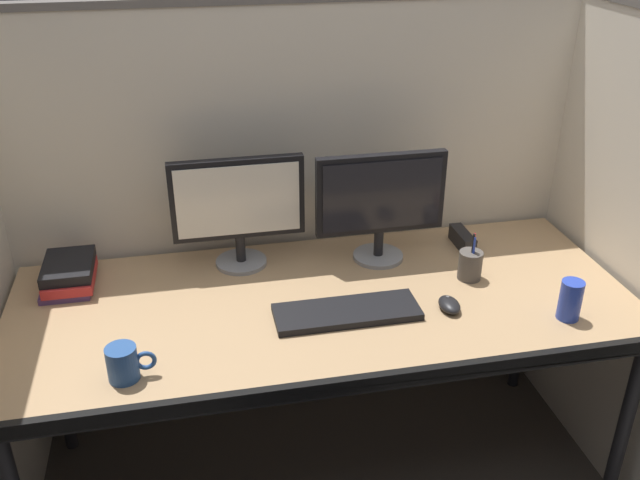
{
  "coord_description": "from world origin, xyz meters",
  "views": [
    {
      "loc": [
        -0.38,
        -1.46,
        1.87
      ],
      "look_at": [
        0.0,
        0.35,
        0.92
      ],
      "focal_mm": 38.78,
      "sensor_mm": 36.0,
      "label": 1
    }
  ],
  "objects_px": {
    "desk": "(324,315)",
    "monitor_left": "(238,205)",
    "monitor_right": "(381,200)",
    "coffee_mug": "(124,363)",
    "computer_mouse": "(449,305)",
    "pen_cup": "(470,265)",
    "red_stapler": "(462,239)",
    "keyboard_main": "(347,312)",
    "book_stack": "(69,274)",
    "soda_can": "(570,300)"
  },
  "relations": [
    {
      "from": "pen_cup",
      "to": "book_stack",
      "type": "relative_size",
      "value": 0.73
    },
    {
      "from": "desk",
      "to": "monitor_left",
      "type": "xyz_separation_m",
      "value": [
        -0.22,
        0.29,
        0.27
      ]
    },
    {
      "from": "computer_mouse",
      "to": "pen_cup",
      "type": "bearing_deg",
      "value": 51.25
    },
    {
      "from": "monitor_left",
      "to": "monitor_right",
      "type": "distance_m",
      "value": 0.46
    },
    {
      "from": "desk",
      "to": "computer_mouse",
      "type": "bearing_deg",
      "value": -18.56
    },
    {
      "from": "red_stapler",
      "to": "book_stack",
      "type": "relative_size",
      "value": 0.68
    },
    {
      "from": "monitor_right",
      "to": "red_stapler",
      "type": "bearing_deg",
      "value": 4.33
    },
    {
      "from": "desk",
      "to": "pen_cup",
      "type": "distance_m",
      "value": 0.5
    },
    {
      "from": "pen_cup",
      "to": "soda_can",
      "type": "bearing_deg",
      "value": -55.02
    },
    {
      "from": "soda_can",
      "to": "desk",
      "type": "bearing_deg",
      "value": 161.21
    },
    {
      "from": "monitor_right",
      "to": "coffee_mug",
      "type": "distance_m",
      "value": 0.97
    },
    {
      "from": "pen_cup",
      "to": "red_stapler",
      "type": "relative_size",
      "value": 1.07
    },
    {
      "from": "book_stack",
      "to": "coffee_mug",
      "type": "height_order",
      "value": "coffee_mug"
    },
    {
      "from": "coffee_mug",
      "to": "book_stack",
      "type": "bearing_deg",
      "value": 110.47
    },
    {
      "from": "monitor_right",
      "to": "soda_can",
      "type": "height_order",
      "value": "monitor_right"
    },
    {
      "from": "desk",
      "to": "book_stack",
      "type": "xyz_separation_m",
      "value": [
        -0.77,
        0.25,
        0.09
      ]
    },
    {
      "from": "keyboard_main",
      "to": "soda_can",
      "type": "bearing_deg",
      "value": -12.86
    },
    {
      "from": "desk",
      "to": "coffee_mug",
      "type": "distance_m",
      "value": 0.64
    },
    {
      "from": "pen_cup",
      "to": "monitor_left",
      "type": "bearing_deg",
      "value": 161.15
    },
    {
      "from": "desk",
      "to": "monitor_left",
      "type": "relative_size",
      "value": 4.42
    },
    {
      "from": "computer_mouse",
      "to": "book_stack",
      "type": "xyz_separation_m",
      "value": [
        -1.12,
        0.37,
        0.03
      ]
    },
    {
      "from": "computer_mouse",
      "to": "soda_can",
      "type": "xyz_separation_m",
      "value": [
        0.32,
        -0.11,
        0.04
      ]
    },
    {
      "from": "monitor_right",
      "to": "desk",
      "type": "bearing_deg",
      "value": -135.62
    },
    {
      "from": "computer_mouse",
      "to": "coffee_mug",
      "type": "distance_m",
      "value": 0.94
    },
    {
      "from": "computer_mouse",
      "to": "coffee_mug",
      "type": "bearing_deg",
      "value": -171.67
    },
    {
      "from": "red_stapler",
      "to": "book_stack",
      "type": "distance_m",
      "value": 1.32
    },
    {
      "from": "book_stack",
      "to": "coffee_mug",
      "type": "distance_m",
      "value": 0.55
    },
    {
      "from": "keyboard_main",
      "to": "book_stack",
      "type": "distance_m",
      "value": 0.89
    },
    {
      "from": "monitor_left",
      "to": "keyboard_main",
      "type": "relative_size",
      "value": 1.0
    },
    {
      "from": "keyboard_main",
      "to": "red_stapler",
      "type": "height_order",
      "value": "red_stapler"
    },
    {
      "from": "coffee_mug",
      "to": "monitor_right",
      "type": "bearing_deg",
      "value": 30.97
    },
    {
      "from": "keyboard_main",
      "to": "computer_mouse",
      "type": "relative_size",
      "value": 4.48
    },
    {
      "from": "computer_mouse",
      "to": "pen_cup",
      "type": "xyz_separation_m",
      "value": [
        0.13,
        0.16,
        0.03
      ]
    },
    {
      "from": "monitor_left",
      "to": "book_stack",
      "type": "height_order",
      "value": "monitor_left"
    },
    {
      "from": "soda_can",
      "to": "monitor_right",
      "type": "bearing_deg",
      "value": 133.69
    },
    {
      "from": "soda_can",
      "to": "book_stack",
      "type": "distance_m",
      "value": 1.53
    },
    {
      "from": "monitor_right",
      "to": "book_stack",
      "type": "bearing_deg",
      "value": 178.77
    },
    {
      "from": "monitor_left",
      "to": "computer_mouse",
      "type": "xyz_separation_m",
      "value": [
        0.58,
        -0.41,
        -0.2
      ]
    },
    {
      "from": "red_stapler",
      "to": "keyboard_main",
      "type": "bearing_deg",
      "value": -145.51
    },
    {
      "from": "monitor_right",
      "to": "soda_can",
      "type": "xyz_separation_m",
      "value": [
        0.44,
        -0.46,
        -0.15
      ]
    },
    {
      "from": "coffee_mug",
      "to": "red_stapler",
      "type": "bearing_deg",
      "value": 24.46
    },
    {
      "from": "red_stapler",
      "to": "book_stack",
      "type": "xyz_separation_m",
      "value": [
        -1.32,
        -0.0,
        0.01
      ]
    },
    {
      "from": "soda_can",
      "to": "keyboard_main",
      "type": "bearing_deg",
      "value": 167.14
    },
    {
      "from": "keyboard_main",
      "to": "monitor_left",
      "type": "bearing_deg",
      "value": 126.07
    },
    {
      "from": "monitor_right",
      "to": "keyboard_main",
      "type": "bearing_deg",
      "value": -120.4
    },
    {
      "from": "monitor_right",
      "to": "pen_cup",
      "type": "bearing_deg",
      "value": -36.97
    },
    {
      "from": "desk",
      "to": "soda_can",
      "type": "relative_size",
      "value": 15.57
    },
    {
      "from": "soda_can",
      "to": "coffee_mug",
      "type": "height_order",
      "value": "soda_can"
    },
    {
      "from": "pen_cup",
      "to": "book_stack",
      "type": "bearing_deg",
      "value": 170.5
    },
    {
      "from": "desk",
      "to": "soda_can",
      "type": "distance_m",
      "value": 0.73
    }
  ]
}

